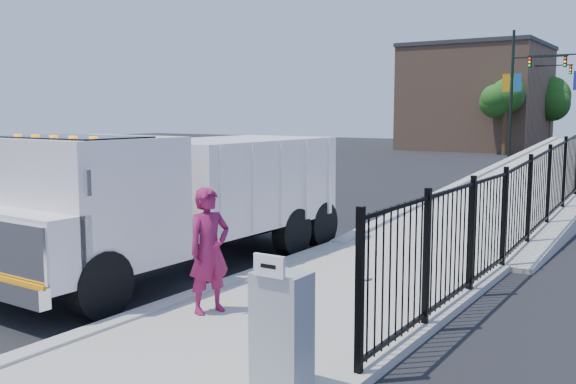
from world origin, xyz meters
The scene contains 15 objects.
ground centered at (0.00, 0.00, 0.00)m, with size 120.00×120.00×0.00m, color black.
sidewalk centered at (1.93, -2.00, 0.06)m, with size 3.55×12.00×0.12m, color #9E998E.
curb centered at (0.00, -2.00, 0.08)m, with size 0.30×12.00×0.16m, color #ADAAA3.
ramp centered at (2.12, 16.00, 0.00)m, with size 3.95×24.00×1.70m, color #9E998E.
iron_fence centered at (3.55, 12.00, 0.90)m, with size 0.10×28.00×1.80m, color black.
truck centered at (-1.56, 0.63, 1.48)m, with size 2.67×7.72×2.63m.
worker centered at (0.78, -1.21, 1.02)m, with size 0.65×0.43×1.80m, color maroon.
utility_cabinet centered at (3.10, -2.85, 0.75)m, with size 0.55×0.40×1.25m, color gray.
arrow_sign centered at (3.10, -3.07, 1.48)m, with size 0.35×0.04×0.22m, color white.
debris centered at (1.82, 1.63, 0.16)m, with size 0.30×0.30×0.07m, color silver.
light_pole_0 centered at (-3.35, 33.37, 4.36)m, with size 3.77×0.22×8.00m.
light_pole_2 centered at (-4.35, 41.33, 4.36)m, with size 3.77×0.22×8.00m.
tree_0 centered at (-5.04, 37.68, 3.94)m, with size 2.47×2.47×5.24m.
tree_2 centered at (-4.12, 47.41, 3.97)m, with size 3.31×3.31×5.65m.
building centered at (-9.00, 44.00, 4.00)m, with size 10.00×10.00×8.00m, color #8C664C.
Camera 1 is at (6.56, -8.09, 2.96)m, focal length 40.00 mm.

